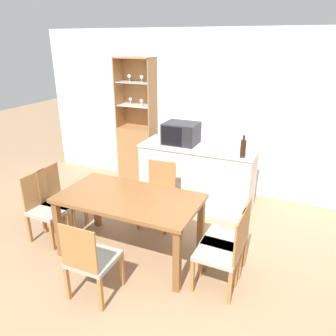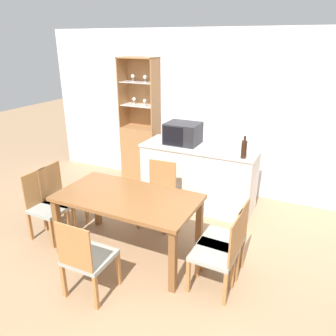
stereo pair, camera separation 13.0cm
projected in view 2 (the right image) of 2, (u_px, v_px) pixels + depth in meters
name	position (u px, v px, depth m)	size (l,w,h in m)	color
ground_plane	(155.00, 289.00, 3.34)	(18.00, 18.00, 0.00)	#A37F5B
wall_back	(233.00, 116.00, 5.08)	(6.80, 0.06, 2.55)	silver
kitchen_counter	(199.00, 177.00, 4.87)	(1.68, 0.62, 0.94)	silver
display_cabinet	(141.00, 144.00, 5.79)	(0.65, 0.33, 2.11)	#A37042
dining_table	(128.00, 203.00, 3.69)	(1.59, 0.85, 0.75)	brown
dining_chair_side_right_near	(219.00, 253.00, 3.21)	(0.43, 0.43, 0.86)	#999E93
dining_chair_head_near	(87.00, 258.00, 3.14)	(0.42, 0.42, 0.86)	#999E93
dining_chair_side_left_far	(62.00, 198.00, 4.33)	(0.44, 0.44, 0.86)	#999E93
dining_chair_side_right_far	(226.00, 240.00, 3.43)	(0.43, 0.43, 0.86)	#999E93
dining_chair_head_far	(158.00, 195.00, 4.41)	(0.45, 0.45, 0.86)	#999E93
dining_chair_side_left_near	(47.00, 206.00, 4.12)	(0.44, 0.44, 0.86)	#999E93
microwave	(183.00, 133.00, 4.78)	(0.49, 0.40, 0.31)	#232328
wine_bottle	(244.00, 149.00, 4.20)	(0.07, 0.07, 0.30)	black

